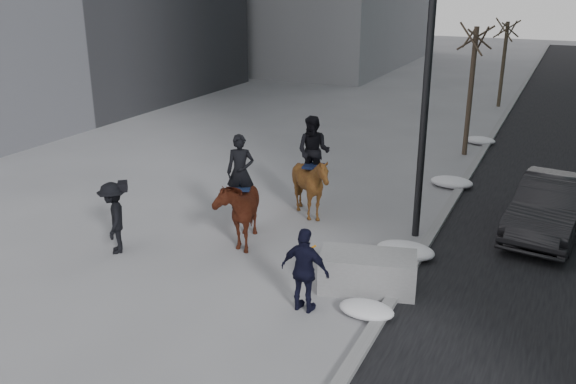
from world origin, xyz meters
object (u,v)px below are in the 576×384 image
at_px(car_near, 551,206).
at_px(mounted_left, 239,203).
at_px(planter, 368,272).
at_px(mounted_right, 311,178).

bearing_deg(car_near, mounted_left, -143.57).
bearing_deg(planter, mounted_left, 164.40).
xyz_separation_m(mounted_left, mounted_right, (1.00, 2.25, 0.12)).
bearing_deg(mounted_right, car_near, 15.03).
relative_size(car_near, mounted_right, 1.59).
relative_size(planter, mounted_right, 0.71).
distance_m(car_near, mounted_right, 6.23).
height_order(planter, mounted_left, mounted_left).
bearing_deg(mounted_right, mounted_left, -113.90).
relative_size(car_near, mounted_left, 1.64).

